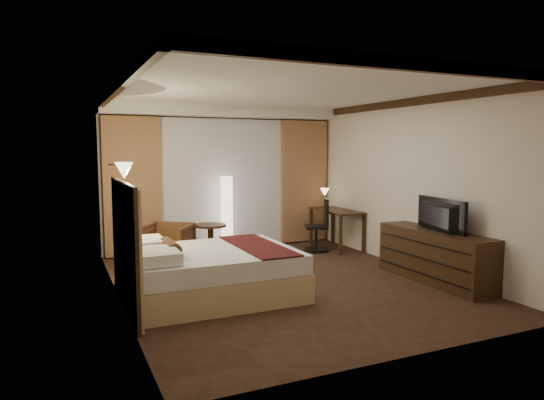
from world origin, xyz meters
name	(u,v)px	position (x,y,z in m)	size (l,w,h in m)	color
floor	(283,282)	(0.00, 0.00, 0.00)	(4.50, 5.50, 0.01)	black
ceiling	(284,91)	(0.00, 0.00, 2.70)	(4.50, 5.50, 0.01)	white
back_wall	(222,178)	(0.00, 2.75, 1.35)	(4.50, 0.02, 2.70)	silver
left_wall	(118,195)	(-2.25, 0.00, 1.35)	(0.02, 5.50, 2.70)	silver
right_wall	(410,184)	(2.25, 0.00, 1.35)	(0.02, 5.50, 2.70)	silver
crown_molding	(284,96)	(0.00, 0.00, 2.64)	(4.50, 5.50, 0.12)	black
soffit	(226,111)	(0.00, 2.50, 2.60)	(4.50, 0.50, 0.20)	white
curtain_sheer	(223,184)	(0.00, 2.67, 1.25)	(2.48, 0.04, 2.45)	silver
curtain_left_drape	(133,187)	(-1.70, 2.61, 1.25)	(1.00, 0.14, 2.45)	#AA784E
curtain_right_drape	(304,181)	(1.70, 2.61, 1.25)	(1.00, 0.14, 2.45)	#AA784E
wall_sconce	(124,170)	(-2.09, 0.60, 1.62)	(0.24, 0.24, 0.24)	white
bed	(212,273)	(-1.13, -0.23, 0.31)	(2.12, 1.65, 0.62)	white
headboard	(126,246)	(-2.20, -0.23, 0.75)	(0.12, 1.95, 1.50)	tan
armchair	(168,242)	(-1.28, 1.76, 0.37)	(0.73, 0.68, 0.75)	#432114
side_table	(211,241)	(-0.50, 1.90, 0.30)	(0.55, 0.55, 0.60)	black
floor_lamp	(227,213)	(-0.03, 2.39, 0.71)	(0.30, 0.30, 1.42)	white
desk	(336,229)	(1.95, 1.73, 0.38)	(0.55, 1.20, 0.75)	black
desk_lamp	(325,199)	(1.95, 2.18, 0.92)	(0.18, 0.18, 0.34)	#FFD899
office_chair	(316,225)	(1.48, 1.68, 0.50)	(0.48, 0.48, 0.99)	black
dresser	(435,256)	(2.00, -0.87, 0.37)	(0.50, 1.92, 0.75)	black
television	(435,209)	(1.97, -0.87, 1.05)	(1.06, 0.61, 0.14)	black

